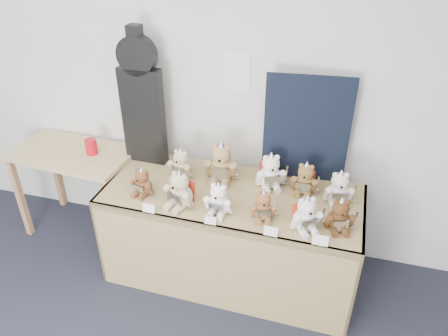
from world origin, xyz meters
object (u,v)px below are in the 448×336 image
(teddy_front_left, at_px, (180,191))
(teddy_front_end, at_px, (340,216))
(display_table, at_px, (229,218))
(teddy_back_centre_left, at_px, (221,164))
(teddy_front_far_right, at_px, (306,215))
(side_table, at_px, (75,164))
(teddy_front_right, at_px, (263,206))
(teddy_back_left, at_px, (181,165))
(teddy_back_centre_right, at_px, (271,172))
(teddy_front_centre, at_px, (218,200))
(teddy_front_far_left, at_px, (142,183))
(teddy_back_right, at_px, (305,180))
(guitar_case, at_px, (142,99))
(red_cup, at_px, (91,147))
(teddy_back_end, at_px, (339,189))

(teddy_front_left, xyz_separation_m, teddy_front_end, (1.09, 0.03, -0.02))
(display_table, relative_size, teddy_back_centre_left, 5.59)
(teddy_front_left, xyz_separation_m, teddy_front_far_right, (0.88, -0.02, -0.01))
(side_table, distance_m, teddy_front_end, 2.25)
(teddy_front_right, bearing_deg, teddy_back_left, 139.18)
(teddy_front_far_right, bearing_deg, teddy_back_centre_right, 96.89)
(teddy_front_centre, relative_size, teddy_back_centre_right, 0.87)
(teddy_front_far_left, relative_size, teddy_front_left, 0.78)
(teddy_front_end, relative_size, teddy_back_left, 0.97)
(teddy_front_right, height_order, teddy_back_right, teddy_back_right)
(teddy_front_far_left, bearing_deg, teddy_front_right, 8.97)
(teddy_front_end, bearing_deg, teddy_back_left, 150.06)
(teddy_front_left, bearing_deg, teddy_back_centre_left, 84.23)
(display_table, xyz_separation_m, teddy_back_centre_left, (-0.13, 0.24, 0.31))
(side_table, distance_m, guitar_case, 0.90)
(red_cup, height_order, teddy_front_far_left, teddy_front_far_left)
(teddy_back_centre_left, bearing_deg, teddy_front_far_left, -151.95)
(teddy_front_centre, bearing_deg, teddy_front_right, 6.80)
(teddy_front_end, distance_m, teddy_back_end, 0.30)
(side_table, distance_m, teddy_back_end, 2.20)
(teddy_front_far_right, distance_m, teddy_back_right, 0.42)
(teddy_back_left, bearing_deg, guitar_case, 165.12)
(side_table, bearing_deg, teddy_back_left, 1.20)
(teddy_front_far_left, height_order, teddy_front_centre, teddy_front_centre)
(red_cup, relative_size, teddy_front_right, 0.53)
(teddy_front_right, bearing_deg, teddy_front_centre, 168.88)
(teddy_front_left, height_order, teddy_front_far_right, teddy_front_left)
(teddy_back_left, bearing_deg, teddy_back_end, 9.43)
(side_table, distance_m, teddy_front_far_right, 2.05)
(teddy_front_centre, bearing_deg, teddy_back_right, 39.38)
(teddy_front_far_left, bearing_deg, display_table, 20.67)
(teddy_front_left, height_order, teddy_front_end, teddy_front_left)
(teddy_back_left, height_order, teddy_back_end, teddy_back_end)
(teddy_front_far_right, bearing_deg, teddy_front_left, 149.30)
(teddy_front_left, relative_size, teddy_front_centre, 1.15)
(guitar_case, relative_size, teddy_back_centre_left, 3.19)
(guitar_case, distance_m, teddy_front_centre, 1.02)
(teddy_front_far_left, height_order, teddy_back_end, teddy_back_end)
(teddy_front_left, bearing_deg, teddy_back_end, 36.47)
(teddy_front_far_left, height_order, teddy_front_left, teddy_front_left)
(teddy_back_left, bearing_deg, side_table, -173.02)
(teddy_front_far_left, distance_m, teddy_front_end, 1.40)
(teddy_front_left, bearing_deg, teddy_front_centre, 16.96)
(teddy_front_far_right, bearing_deg, teddy_back_centre_left, 119.53)
(teddy_front_right, relative_size, teddy_back_centre_right, 0.80)
(guitar_case, height_order, teddy_front_far_right, guitar_case)
(side_table, height_order, teddy_front_left, teddy_front_left)
(teddy_front_centre, bearing_deg, teddy_front_end, 5.43)
(teddy_front_end, height_order, teddy_back_centre_right, teddy_back_centre_right)
(guitar_case, height_order, red_cup, guitar_case)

